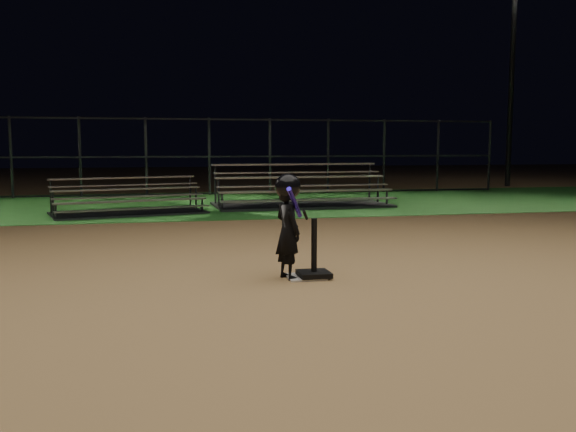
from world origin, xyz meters
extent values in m
plane|color=#AC824E|center=(0.00, 0.00, 0.00)|extent=(80.00, 80.00, 0.00)
cube|color=#21601F|center=(0.00, 10.00, 0.01)|extent=(60.00, 8.00, 0.01)
cube|color=beige|center=(0.00, 0.00, 0.01)|extent=(0.45, 0.45, 0.02)
cube|color=black|center=(0.10, -0.04, 0.05)|extent=(0.38, 0.38, 0.06)
cylinder|color=black|center=(0.10, -0.04, 0.41)|extent=(0.07, 0.07, 0.65)
imported|color=black|center=(-0.22, 0.01, 0.57)|extent=(0.40, 0.49, 1.15)
sphere|color=black|center=(-0.22, 0.01, 1.12)|extent=(0.31, 0.31, 0.31)
cylinder|color=#2816C2|center=(-0.17, -0.14, 0.94)|extent=(0.30, 0.51, 0.41)
cylinder|color=black|center=(-0.01, -0.02, 0.78)|extent=(0.12, 0.18, 0.14)
cube|color=#A5A5A9|center=(-2.27, 7.33, 0.35)|extent=(3.41, 1.03, 0.03)
cube|color=#A5A5A9|center=(-2.21, 7.09, 0.19)|extent=(3.41, 1.03, 0.03)
cube|color=#A5A5A9|center=(-2.38, 7.79, 0.59)|extent=(3.41, 1.03, 0.03)
cube|color=#A5A5A9|center=(-2.32, 7.55, 0.43)|extent=(3.41, 1.03, 0.03)
cube|color=#A5A5A9|center=(-2.50, 8.25, 0.83)|extent=(3.41, 1.03, 0.03)
cube|color=#A5A5A9|center=(-2.44, 8.02, 0.68)|extent=(3.41, 1.03, 0.03)
cube|color=#38383D|center=(-2.38, 7.79, 0.03)|extent=(3.77, 2.47, 0.05)
cube|color=silver|center=(2.06, 8.13, 0.46)|extent=(4.58, 0.41, 0.05)
cube|color=silver|center=(2.07, 7.81, 0.25)|extent=(4.58, 0.41, 0.03)
cube|color=silver|center=(2.04, 8.76, 0.78)|extent=(4.58, 0.41, 0.05)
cube|color=silver|center=(2.05, 8.44, 0.57)|extent=(4.58, 0.41, 0.03)
cube|color=silver|center=(2.02, 9.39, 1.10)|extent=(4.58, 0.41, 0.05)
cube|color=silver|center=(2.03, 9.07, 0.89)|extent=(4.58, 0.41, 0.03)
cube|color=#38383D|center=(2.04, 8.76, 0.03)|extent=(4.64, 2.37, 0.07)
cube|color=#38383D|center=(0.00, 13.00, 0.05)|extent=(20.00, 0.05, 0.05)
cube|color=#38383D|center=(0.00, 13.00, 1.25)|extent=(20.00, 0.05, 0.05)
cube|color=#38383D|center=(0.00, 13.00, 2.45)|extent=(20.00, 0.05, 0.05)
cylinder|color=#38383D|center=(-5.00, 13.00, 1.25)|extent=(0.08, 0.08, 2.50)
cylinder|color=#38383D|center=(0.00, 13.00, 1.25)|extent=(0.08, 0.08, 2.50)
cylinder|color=#38383D|center=(5.00, 13.00, 1.25)|extent=(0.08, 0.08, 2.50)
cylinder|color=#38383D|center=(10.00, 13.00, 1.25)|extent=(0.08, 0.08, 2.50)
cylinder|color=#2D2D30|center=(12.00, 15.00, 4.00)|extent=(0.20, 0.20, 8.00)
camera|label=1|loc=(-1.79, -7.22, 1.61)|focal=38.64mm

